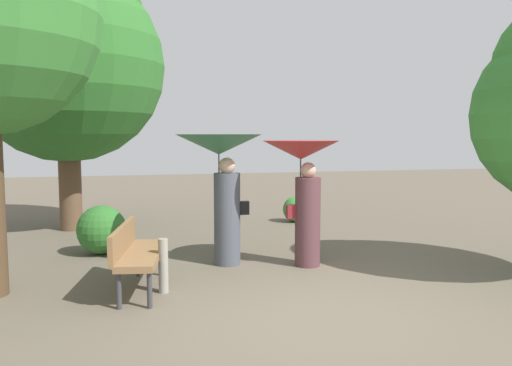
# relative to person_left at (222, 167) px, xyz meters

# --- Properties ---
(ground_plane) EXTENTS (40.00, 40.00, 0.00)m
(ground_plane) POSITION_rel_person_left_xyz_m (0.65, -2.33, -1.46)
(ground_plane) COLOR brown
(person_left) EXTENTS (1.28, 1.28, 1.95)m
(person_left) POSITION_rel_person_left_xyz_m (0.00, 0.00, 0.00)
(person_left) COLOR #474C56
(person_left) RESTS_ON ground
(person_right) EXTENTS (1.13, 1.13, 1.86)m
(person_right) POSITION_rel_person_left_xyz_m (1.15, -0.37, -0.11)
(person_right) COLOR #563338
(person_right) RESTS_ON ground
(park_bench) EXTENTS (0.74, 1.56, 0.83)m
(park_bench) POSITION_rel_person_left_xyz_m (-1.28, -1.04, -0.95)
(park_bench) COLOR #38383D
(park_bench) RESTS_ON ground
(tree_near_left) EXTENTS (3.89, 3.89, 5.79)m
(tree_near_left) POSITION_rel_person_left_xyz_m (-2.50, 3.54, 2.16)
(tree_near_left) COLOR brown
(tree_near_left) RESTS_ON ground
(bush_path_left) EXTENTS (0.80, 0.80, 0.80)m
(bush_path_left) POSITION_rel_person_left_xyz_m (-1.79, 1.14, -1.06)
(bush_path_left) COLOR #2D6B28
(bush_path_left) RESTS_ON ground
(bush_path_right) EXTENTS (0.57, 0.57, 0.57)m
(bush_path_right) POSITION_rel_person_left_xyz_m (2.27, 3.30, -1.18)
(bush_path_right) COLOR #387F33
(bush_path_right) RESTS_ON ground
(path_marker_post) EXTENTS (0.12, 0.12, 0.68)m
(path_marker_post) POSITION_rel_person_left_xyz_m (-0.95, -1.20, -1.13)
(path_marker_post) COLOR gray
(path_marker_post) RESTS_ON ground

